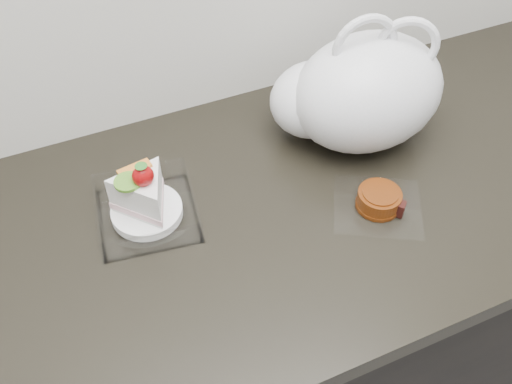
% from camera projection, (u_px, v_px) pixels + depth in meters
% --- Properties ---
extents(counter, '(2.04, 0.64, 0.90)m').
position_uv_depth(counter, '(254.00, 339.00, 1.31)').
color(counter, black).
rests_on(counter, ground).
extents(cake_tray, '(0.19, 0.19, 0.13)m').
position_uv_depth(cake_tray, '(145.00, 203.00, 0.95)').
color(cake_tray, white).
rests_on(cake_tray, counter).
extents(mooncake_wrap, '(0.20, 0.20, 0.04)m').
position_uv_depth(mooncake_wrap, '(379.00, 201.00, 0.98)').
color(mooncake_wrap, white).
rests_on(mooncake_wrap, counter).
extents(plastic_bag, '(0.36, 0.30, 0.26)m').
position_uv_depth(plastic_bag, '(357.00, 93.00, 1.03)').
color(plastic_bag, white).
rests_on(plastic_bag, counter).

